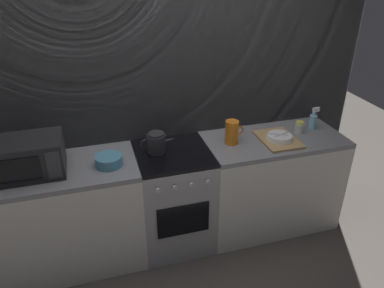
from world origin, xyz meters
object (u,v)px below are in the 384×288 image
mixing_bowl (109,161)px  spray_bottle (313,121)px  spice_jar (299,127)px  microwave (30,157)px  kettle (156,143)px  stove_unit (174,198)px  pitcher (232,132)px  dish_pile (279,138)px

mixing_bowl → spray_bottle: size_ratio=0.99×
spray_bottle → spice_jar: bearing=-167.5°
microwave → kettle: bearing=3.7°
spice_jar → stove_unit: bearing=-178.2°
mixing_bowl → pitcher: bearing=4.4°
dish_pile → mixing_bowl: bearing=-179.9°
stove_unit → kettle: size_ratio=3.16×
dish_pile → kettle: bearing=174.2°
dish_pile → microwave: bearing=178.7°
mixing_bowl → pitcher: (1.01, 0.08, 0.06)m
microwave → mixing_bowl: bearing=-5.0°
spray_bottle → microwave: bearing=-178.0°
mixing_bowl → spice_jar: (1.66, 0.10, 0.01)m
pitcher → dish_pile: size_ratio=0.50×
dish_pile → spray_bottle: bearing=17.7°
stove_unit → spray_bottle: size_ratio=4.43×
stove_unit → kettle: 0.55m
spray_bottle → dish_pile: bearing=-162.3°
pitcher → spice_jar: (0.65, 0.02, -0.05)m
mixing_bowl → dish_pile: bearing=0.1°
microwave → kettle: size_ratio=1.62×
stove_unit → kettle: (-0.12, 0.04, 0.53)m
dish_pile → pitcher: bearing=169.3°
microwave → pitcher: bearing=1.1°
kettle → spice_jar: size_ratio=2.71×
microwave → pitcher: size_ratio=2.30×
microwave → mixing_bowl: size_ratio=2.30×
microwave → dish_pile: size_ratio=1.15×
microwave → pitcher: (1.55, 0.03, -0.03)m
pitcher → kettle: bearing=177.4°
kettle → spice_jar: bearing=-0.4°
stove_unit → dish_pile: 1.02m
microwave → dish_pile: (1.95, -0.04, -0.11)m
microwave → dish_pile: microwave is taller
pitcher → spray_bottle: 0.80m
microwave → mixing_bowl: microwave is taller
microwave → kettle: microwave is taller
stove_unit → kettle: bearing=159.5°
microwave → mixing_bowl: 0.55m
kettle → spice_jar: kettle is taller
kettle → spray_bottle: spray_bottle is taller
microwave → spice_jar: (2.20, 0.05, -0.08)m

